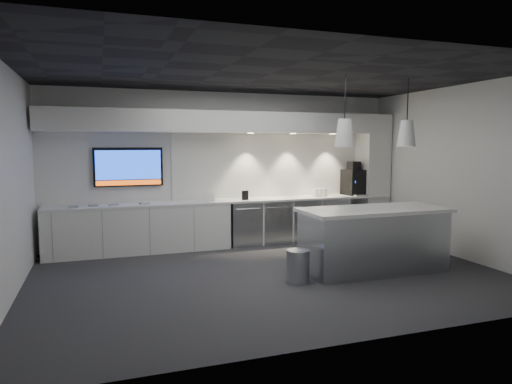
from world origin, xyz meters
name	(u,v)px	position (x,y,z in m)	size (l,w,h in m)	color
floor	(271,275)	(0.00, 0.00, 0.00)	(7.00, 7.00, 0.00)	#302F32
ceiling	(271,74)	(0.00, 0.00, 3.00)	(7.00, 7.00, 0.00)	black
wall_back	(227,168)	(0.00, 2.50, 1.50)	(7.00, 7.00, 0.00)	white
wall_front	(363,194)	(0.00, -2.50, 1.50)	(7.00, 7.00, 0.00)	white
wall_left	(7,183)	(-3.50, 0.00, 1.50)	(7.00, 7.00, 0.00)	white
wall_right	(459,172)	(3.50, 0.00, 1.50)	(7.00, 7.00, 0.00)	white
back_counter	(231,201)	(0.00, 2.17, 0.88)	(6.80, 0.65, 0.04)	white
left_base_cabinets	(140,229)	(-1.75, 2.17, 0.43)	(3.30, 0.63, 0.86)	white
fridge_unit_a	(244,223)	(0.25, 2.17, 0.42)	(0.60, 0.61, 0.85)	#999CA1
fridge_unit_b	(273,221)	(0.88, 2.17, 0.42)	(0.60, 0.61, 0.85)	#999CA1
fridge_unit_c	(302,220)	(1.51, 2.17, 0.42)	(0.60, 0.61, 0.85)	#999CA1
fridge_unit_d	(329,218)	(2.14, 2.17, 0.42)	(0.60, 0.61, 0.85)	#999CA1
backsplash	(282,165)	(1.20, 2.48, 1.55)	(4.60, 0.03, 1.30)	white
soffit	(230,122)	(0.00, 2.20, 2.40)	(6.90, 0.60, 0.40)	white
column	(372,176)	(3.20, 2.20, 1.30)	(0.55, 0.55, 2.60)	white
wall_tv	(129,167)	(-1.90, 2.45, 1.56)	(1.25, 0.07, 0.72)	black
island	(373,239)	(1.62, -0.27, 0.50)	(2.34, 1.02, 0.99)	#999CA1
bin	(298,266)	(0.24, -0.46, 0.24)	(0.33, 0.33, 0.47)	#999CA1
coffee_machine	(354,181)	(2.74, 2.20, 1.19)	(0.43, 0.59, 0.71)	black
sign_black	(245,195)	(0.26, 2.09, 0.99)	(0.14, 0.02, 0.18)	black
sign_white	(210,197)	(-0.44, 2.13, 0.97)	(0.18, 0.02, 0.14)	white
cup_cluster	(320,192)	(1.90, 2.15, 0.98)	(0.30, 0.19, 0.16)	white
tray_a	(74,206)	(-2.86, 2.08, 0.91)	(0.16, 0.16, 0.03)	#9B9B9B
tray_b	(93,205)	(-2.53, 2.14, 0.91)	(0.16, 0.16, 0.03)	#9B9B9B
tray_c	(113,204)	(-2.20, 2.13, 0.91)	(0.16, 0.16, 0.03)	#9B9B9B
tray_d	(144,203)	(-1.66, 2.11, 0.91)	(0.16, 0.16, 0.03)	#9B9B9B
pendant_left	(344,133)	(1.07, -0.27, 2.15)	(0.29, 0.29, 1.11)	white
pendant_right	(407,133)	(2.18, -0.27, 2.15)	(0.29, 0.29, 1.11)	white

